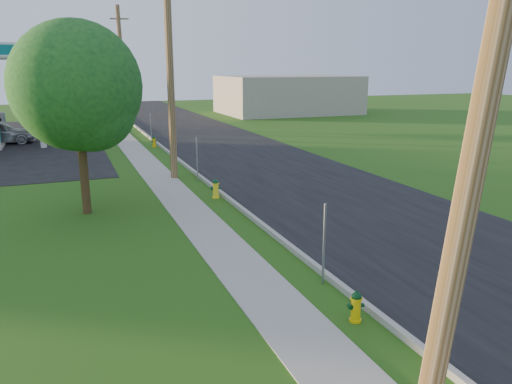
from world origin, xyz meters
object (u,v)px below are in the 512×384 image
utility_pole_far (122,69)px  tree_lot (52,66)px  tree_verge (80,91)px  hydrant_near (356,306)px  utility_pole_mid (170,69)px  price_pylon (72,59)px  utility_pole_near (487,90)px  hydrant_far (154,142)px  hydrant_mid (216,188)px

utility_pole_far → tree_lot: utility_pole_far is taller
tree_verge → hydrant_near: 11.72m
utility_pole_far → hydrant_near: (0.60, -32.64, -4.47)m
utility_pole_mid → price_pylon: size_ratio=1.43×
tree_verge → tree_lot: tree_lot is taller
hydrant_near → price_pylon: bearing=102.6°
utility_pole_far → tree_lot: 7.34m
utility_pole_near → utility_pole_mid: bearing=90.0°
utility_pole_near → utility_pole_mid: utility_pole_mid is taller
tree_lot → tree_verge: bearing=-87.8°
price_pylon → hydrant_far: 7.92m
tree_lot → hydrant_mid: 28.47m
price_pylon → hydrant_mid: bearing=-64.3°
utility_pole_near → price_pylon: bearing=99.4°
hydrant_near → hydrant_far: (0.11, 24.10, 0.02)m
price_pylon → tree_verge: 10.17m
tree_verge → hydrant_mid: tree_verge is taller
tree_verge → tree_lot: bearing=92.2°
utility_pole_far → hydrant_mid: size_ratio=11.98×
price_pylon → hydrant_near: size_ratio=10.12×
tree_verge → hydrant_near: size_ratio=9.76×
hydrant_near → hydrant_mid: hydrant_mid is taller
utility_pole_near → utility_pole_far: size_ratio=1.00×
price_pylon → hydrant_far: size_ratio=9.46×
tree_verge → hydrant_mid: (4.76, 0.42, -3.86)m
price_pylon → tree_verge: bearing=-90.6°
utility_pole_mid → hydrant_far: (0.71, 9.46, -4.60)m
hydrant_mid → hydrant_far: bearing=90.2°
hydrant_far → utility_pole_near: bearing=-91.5°
price_pylon → tree_lot: tree_lot is taller
utility_pole_near → tree_lot: (-5.07, 41.31, 0.24)m
hydrant_mid → hydrant_far: hydrant_mid is taller
tree_verge → utility_pole_far: bearing=80.0°
utility_pole_near → price_pylon: size_ratio=1.38×
utility_pole_near → tree_lot: utility_pole_near is taller
utility_pole_near → utility_pole_mid: 18.00m
hydrant_mid → hydrant_near: bearing=-90.8°
utility_pole_mid → utility_pole_far: 18.00m
utility_pole_near → tree_verge: 14.00m
tree_verge → hydrant_far: (4.72, 14.06, -3.90)m
utility_pole_mid → price_pylon: 6.76m
hydrant_near → hydrant_mid: (0.15, 10.47, 0.06)m
utility_pole_far → price_pylon: size_ratio=1.39×
utility_pole_near → hydrant_near: utility_pole_near is taller
utility_pole_near → hydrant_far: (0.71, 27.46, -4.45)m
tree_verge → tree_lot: 27.94m
utility_pole_far → hydrant_near: size_ratio=14.05×
price_pylon → tree_lot: 17.85m
price_pylon → hydrant_near: bearing=-77.4°
hydrant_near → hydrant_far: hydrant_far is taller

